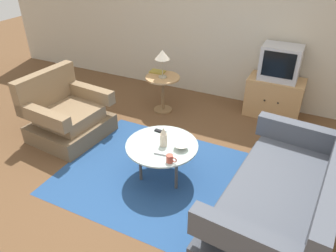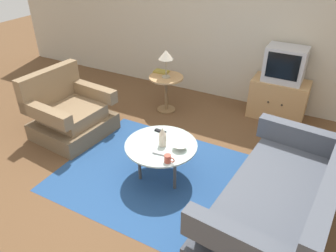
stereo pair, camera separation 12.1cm
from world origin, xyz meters
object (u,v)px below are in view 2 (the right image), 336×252
Objects in this scene: tv_remote_dark at (160,131)px; coffee_table at (161,147)px; tv_stand at (278,99)px; book at (161,72)px; television at (285,64)px; table_lamp at (166,56)px; vase at (163,137)px; couch at (280,203)px; mug at (168,159)px; bowl at (180,147)px; armchair at (69,114)px; side_table at (166,86)px; tv_remote_silver at (159,153)px.

coffee_table is at bearing -56.14° from tv_remote_dark.
coffee_table is 2.26m from tv_stand.
television is at bearing 13.02° from book.
vase is at bearing -62.77° from table_lamp.
book is at bearing 119.19° from coffee_table.
couch is 1.52m from tv_remote_dark.
tv_stand is at bearing 74.69° from mug.
tv_stand is at bearing 73.04° from bowl.
armchair reaches higher than side_table.
side_table is at bearing 108.32° from tv_remote_silver.
vase is at bearing 86.22° from armchair.
armchair is 3.13m from television.
bowl is 0.69× the size of book.
armchair is at bearing 171.36° from vase.
book is (-0.88, 1.58, 0.17)m from coffee_table.
bowl is (-1.11, 0.12, 0.20)m from couch.
armchair is 0.53× the size of couch.
coffee_table is at bearing 165.26° from vase.
table_lamp is (-2.06, 1.54, 0.63)m from couch.
tv_remote_silver is at bearing -66.30° from coffee_table.
television reaches higher than tv_remote_dark.
bowl is at bearing -56.52° from side_table.
table_lamp reaches higher than couch.
couch reaches higher than tv_remote_dark.
mug is 2.13m from book.
coffee_table is at bearing -64.24° from book.
armchair is 1.55m from book.
couch reaches higher than coffee_table.
couch is at bearing -36.77° from table_lamp.
mug is at bearing -105.31° from tv_stand.
couch reaches higher than book.
mug reaches higher than coffee_table.
bowl reaches higher than coffee_table.
tv_stand reaches higher than mug.
table_lamp is (0.01, -0.02, 0.50)m from side_table.
mug is (0.94, -1.68, -0.41)m from table_lamp.
tv_stand is 0.55m from television.
tv_stand is 1.81m from table_lamp.
vase is at bearing -111.65° from tv_stand.
table_lamp is 0.39m from book.
television is at bearing 21.77° from side_table.
couch is 13.48× the size of tv_remote_dark.
armchair is at bearing -178.10° from tv_remote_dark.
mug is at bearing 102.45° from couch.
couch is 2.60m from side_table.
television is (0.86, 2.10, 0.43)m from coffee_table.
side_table is at bearing -158.44° from tv_stand.
side_table is at bearing 118.41° from tv_remote_dark.
couch is at bearing -40.55° from book.
bowl is (-0.63, -2.07, 0.19)m from tv_stand.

